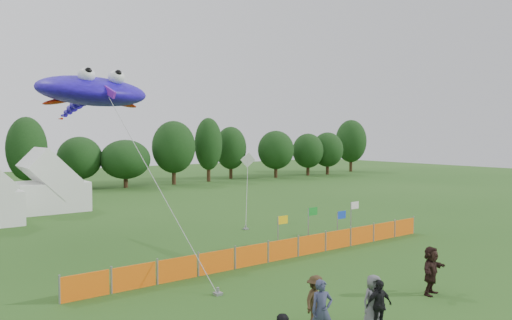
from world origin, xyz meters
TOP-DOWN VIEW (x-y plane):
  - ground at (0.00, 0.00)m, footprint 160.00×160.00m
  - treeline at (1.61, 44.93)m, footprint 104.57×8.78m
  - tent_right at (-2.11, 31.27)m, footprint 5.59×4.47m
  - barrier_fence at (2.86, 7.49)m, footprint 21.90×0.06m
  - flag_row at (7.20, 9.06)m, footprint 6.73×0.81m
  - spectator_a at (-2.70, -0.86)m, footprint 0.82×0.69m
  - spectator_c at (-1.87, 0.27)m, footprint 1.20×0.89m
  - spectator_d at (-0.60, -1.35)m, footprint 1.03×0.63m
  - spectator_e at (-0.55, -1.08)m, footprint 0.95×0.72m
  - spectator_f at (3.92, -0.28)m, footprint 1.87×0.98m
  - stingray_kite at (-3.89, 15.88)m, footprint 7.36×19.16m
  - small_kite_white at (7.97, 17.49)m, footprint 3.45×3.75m

SIDE VIEW (x-z plane):
  - ground at x=0.00m, z-range 0.00..0.00m
  - barrier_fence at x=2.86m, z-range 0.00..1.00m
  - spectator_d at x=-0.60m, z-range 0.00..1.65m
  - spectator_c at x=-1.87m, z-range 0.00..1.65m
  - spectator_e at x=-0.55m, z-range 0.00..1.75m
  - spectator_a at x=-2.70m, z-range 0.00..1.91m
  - spectator_f at x=3.92m, z-range 0.00..1.92m
  - flag_row at x=7.20m, z-range 0.27..2.43m
  - tent_right at x=-2.11m, z-range 0.02..3.96m
  - small_kite_white at x=7.97m, z-range 0.70..5.70m
  - treeline at x=1.61m, z-range 0.00..8.36m
  - stingray_kite at x=-3.89m, z-range 3.74..13.55m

